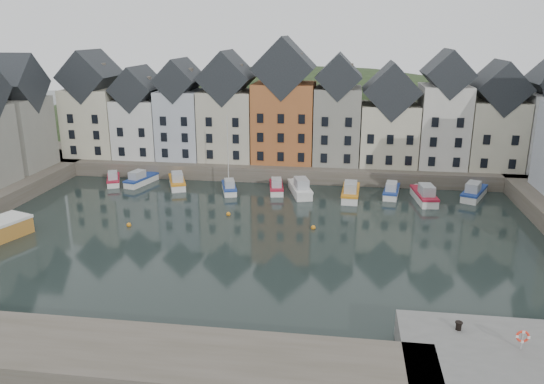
% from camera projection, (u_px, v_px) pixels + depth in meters
% --- Properties ---
extents(ground, '(260.00, 260.00, 0.00)m').
position_uv_depth(ground, '(250.00, 243.00, 53.12)').
color(ground, black).
rests_on(ground, ground).
extents(far_quay, '(90.00, 16.00, 2.00)m').
position_uv_depth(far_quay, '(285.00, 163.00, 81.24)').
color(far_quay, '#524C3F').
rests_on(far_quay, ground).
extents(near_wall, '(50.00, 6.00, 2.00)m').
position_uv_depth(near_wall, '(31.00, 353.00, 33.33)').
color(near_wall, '#524C3F').
rests_on(near_wall, ground).
extents(hillside, '(153.60, 70.40, 64.00)m').
position_uv_depth(hillside, '(299.00, 221.00, 111.40)').
color(hillside, black).
rests_on(hillside, ground).
extents(far_terrace, '(72.37, 8.16, 17.78)m').
position_uv_depth(far_terrace, '(306.00, 114.00, 76.62)').
color(far_terrace, beige).
rests_on(far_terrace, far_quay).
extents(mooring_buoys, '(20.50, 5.50, 0.50)m').
position_uv_depth(mooring_buoys, '(223.00, 222.00, 58.67)').
color(mooring_buoys, orange).
rests_on(mooring_buoys, ground).
extents(boat_a, '(3.64, 5.58, 2.06)m').
position_uv_depth(boat_a, '(113.00, 180.00, 73.67)').
color(boat_a, silver).
rests_on(boat_a, ground).
extents(boat_b, '(3.27, 6.15, 2.26)m').
position_uv_depth(boat_b, '(141.00, 180.00, 73.42)').
color(boat_b, silver).
rests_on(boat_b, ground).
extents(boat_c, '(4.10, 6.51, 2.39)m').
position_uv_depth(boat_c, '(177.00, 182.00, 72.23)').
color(boat_c, silver).
rests_on(boat_c, ground).
extents(boat_d, '(3.14, 5.59, 10.20)m').
position_uv_depth(boat_d, '(229.00, 187.00, 69.86)').
color(boat_d, silver).
rests_on(boat_d, ground).
extents(boat_e, '(2.62, 5.77, 2.14)m').
position_uv_depth(boat_e, '(276.00, 187.00, 70.04)').
color(boat_e, silver).
rests_on(boat_e, ground).
extents(boat_f, '(3.92, 7.10, 2.60)m').
position_uv_depth(boat_f, '(300.00, 189.00, 68.80)').
color(boat_f, silver).
rests_on(boat_f, ground).
extents(boat_g, '(2.39, 6.78, 2.57)m').
position_uv_depth(boat_g, '(351.00, 193.00, 67.19)').
color(boat_g, silver).
rests_on(boat_g, ground).
extents(boat_h, '(2.63, 5.89, 2.18)m').
position_uv_depth(boat_h, '(391.00, 191.00, 68.25)').
color(boat_h, silver).
rests_on(boat_h, ground).
extents(boat_i, '(2.87, 6.89, 2.57)m').
position_uv_depth(boat_i, '(424.00, 196.00, 65.97)').
color(boat_i, silver).
rests_on(boat_i, ground).
extents(boat_j, '(4.53, 6.74, 2.49)m').
position_uv_depth(boat_j, '(474.00, 193.00, 67.25)').
color(boat_j, silver).
rests_on(boat_j, ground).
extents(mooring_bollard, '(0.48, 0.48, 0.56)m').
position_uv_depth(mooring_bollard, '(459.00, 325.00, 34.03)').
color(mooring_bollard, black).
rests_on(mooring_bollard, near_quay).
extents(life_ring_post, '(0.80, 0.17, 1.30)m').
position_uv_depth(life_ring_post, '(523.00, 337.00, 31.75)').
color(life_ring_post, gray).
rests_on(life_ring_post, near_quay).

